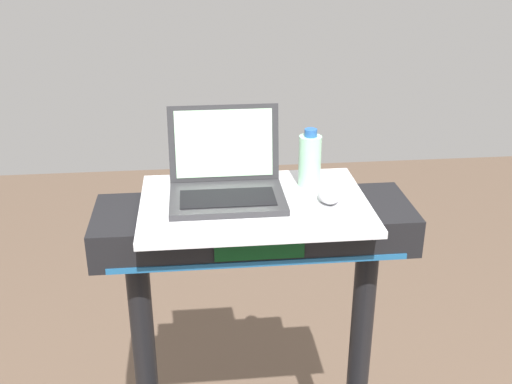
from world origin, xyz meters
The scene contains 4 objects.
desk_board centered at (0.00, 0.70, 1.18)m, with size 0.64×0.44×0.02m, color silver.
laptop centered at (-0.07, 0.75, 1.24)m, with size 0.32×0.26×0.24m.
computer_mouse centered at (0.21, 0.68, 1.21)m, with size 0.06×0.10×0.03m, color #B2B2B7.
water_bottle centered at (0.17, 0.80, 1.27)m, with size 0.07×0.07×0.17m.
Camera 1 is at (-0.16, -0.88, 1.92)m, focal length 43.81 mm.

